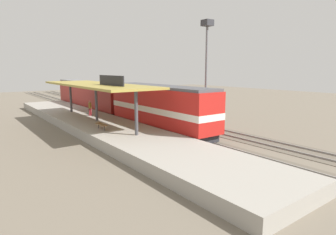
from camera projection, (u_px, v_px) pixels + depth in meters
name	position (u px, v px, depth m)	size (l,w,h in m)	color
ground_plane	(151.00, 122.00, 33.40)	(120.00, 120.00, 0.00)	#706656
track_near	(136.00, 124.00, 32.21)	(3.20, 110.00, 0.16)	#5F5649
track_far	(169.00, 120.00, 34.92)	(3.20, 110.00, 0.16)	#5F5649
platform	(97.00, 125.00, 29.43)	(6.00, 44.00, 0.90)	#9E998E
station_canopy	(96.00, 85.00, 28.67)	(5.20, 18.00, 4.70)	#47474C
platform_bench	(101.00, 125.00, 25.05)	(0.44, 1.70, 0.50)	#333338
locomotive	(160.00, 108.00, 28.08)	(2.93, 14.43, 4.44)	#28282D
passenger_carriage_single	(90.00, 95.00, 42.33)	(2.90, 20.00, 4.24)	#28282D
freight_car	(146.00, 100.00, 38.73)	(2.80, 12.00, 3.54)	#28282D
light_mast	(207.00, 49.00, 32.94)	(1.10, 1.10, 11.70)	slate
person_waiting	(90.00, 107.00, 32.50)	(0.34, 0.34, 1.71)	maroon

